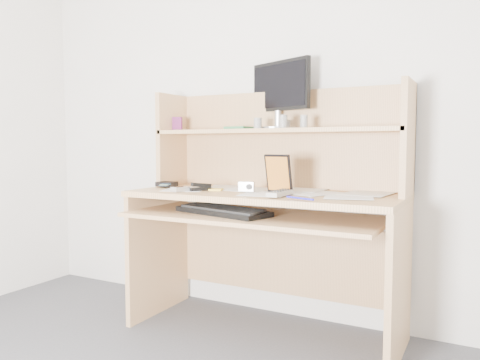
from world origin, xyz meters
The scene contains 19 objects.
back_wall centered at (0.00, 1.80, 1.25)m, with size 3.60×0.04×2.50m, color silver.
desk centered at (0.00, 1.56, 0.69)m, with size 1.40×0.70×1.30m.
paper_clutter centered at (0.00, 1.48, 0.75)m, with size 1.32×0.54×0.01m, color white.
keyboard centered at (-0.14, 1.30, 0.67)m, with size 0.55×0.31×0.04m.
tv_remote centered at (0.16, 1.32, 0.77)m, with size 0.06×0.20×0.02m, color #AEADA9.
flip_phone centered at (-0.40, 1.30, 0.77)m, with size 0.05×0.09×0.02m, color silver.
stapler centered at (-0.33, 1.38, 0.77)m, with size 0.03×0.12×0.04m, color black.
wallet centered at (-0.62, 1.48, 0.77)m, with size 0.10×0.09×0.03m, color black.
sticky_note_pad centered at (-0.27, 1.45, 0.75)m, with size 0.07×0.07×0.01m, color yellow.
digital_camera centered at (-0.08, 1.43, 0.78)m, with size 0.08×0.03×0.05m, color silver.
game_case centered at (0.10, 1.43, 0.85)m, with size 0.14×0.02×0.19m, color black.
blue_pen centered at (0.30, 1.22, 0.76)m, with size 0.01×0.01×0.16m, color #1C1AC9.
card_box centered at (-0.64, 1.61, 1.12)m, with size 0.06×0.02×0.08m, color #A11D15.
shelf_book centered at (-0.23, 1.66, 1.09)m, with size 0.12×0.17×0.02m, color #368948.
chip_stack_a centered at (-0.09, 1.59, 1.11)m, with size 0.04×0.04×0.06m, color black.
chip_stack_b centered at (0.06, 1.58, 1.12)m, with size 0.04×0.04×0.07m, color white.
chip_stack_c centered at (0.04, 1.67, 1.11)m, with size 0.04×0.04×0.05m, color black.
chip_stack_d centered at (0.18, 1.59, 1.12)m, with size 0.04×0.04×0.07m, color white.
monitor centered at (-0.03, 1.73, 1.28)m, with size 0.42×0.24×0.38m.
Camera 1 is at (1.02, -0.71, 0.99)m, focal length 35.00 mm.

